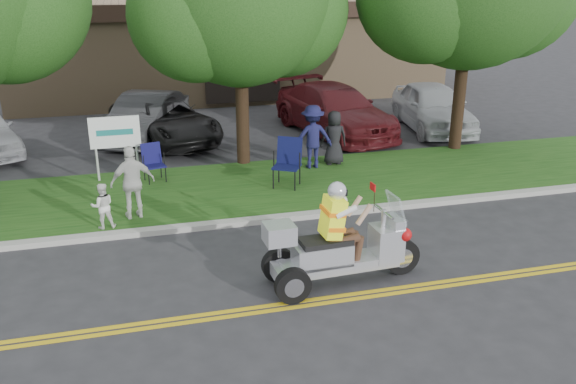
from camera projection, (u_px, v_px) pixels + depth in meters
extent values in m
plane|color=#28282B|center=(295.00, 289.00, 10.55)|extent=(120.00, 120.00, 0.00)
cube|color=gold|center=(305.00, 306.00, 10.03)|extent=(60.00, 0.10, 0.01)
cube|color=gold|center=(302.00, 301.00, 10.17)|extent=(60.00, 0.10, 0.01)
cube|color=#A8A89E|center=(258.00, 220.00, 13.30)|extent=(60.00, 0.25, 0.12)
cube|color=#164312|center=(239.00, 188.00, 15.25)|extent=(60.00, 4.00, 0.10)
cube|color=#9E7F5B|center=(225.00, 45.00, 27.58)|extent=(18.00, 8.00, 4.00)
cube|color=black|center=(241.00, 11.00, 23.33)|extent=(18.00, 0.30, 0.60)
cylinder|color=#332114|center=(242.00, 92.00, 16.48)|extent=(0.36, 0.36, 4.20)
sphere|color=#1A4313|center=(282.00, 10.00, 16.32)|extent=(3.60, 3.60, 3.60)
sphere|color=#1A4313|center=(194.00, 15.00, 15.31)|extent=(3.36, 3.36, 3.36)
cylinder|color=#332114|center=(462.00, 73.00, 17.78)|extent=(0.36, 0.36, 4.76)
cylinder|color=silver|center=(98.00, 164.00, 15.52)|extent=(0.06, 0.06, 1.10)
cylinder|color=silver|center=(138.00, 161.00, 15.77)|extent=(0.06, 0.06, 1.10)
cube|color=white|center=(115.00, 132.00, 15.37)|extent=(1.25, 0.06, 0.80)
cylinder|color=black|center=(402.00, 257.00, 11.02)|extent=(0.67, 0.18, 0.66)
cylinder|color=black|center=(293.00, 286.00, 10.04)|extent=(0.62, 0.19, 0.62)
cylinder|color=black|center=(279.00, 265.00, 10.75)|extent=(0.62, 0.19, 0.62)
cube|color=silver|center=(340.00, 264.00, 10.66)|extent=(2.11, 0.60, 0.20)
cube|color=silver|center=(322.00, 254.00, 10.48)|extent=(1.01, 0.55, 0.39)
cube|color=black|center=(325.00, 242.00, 10.42)|extent=(0.90, 0.50, 0.11)
cube|color=silver|center=(386.00, 242.00, 10.81)|extent=(0.52, 0.55, 0.61)
cube|color=silver|center=(396.00, 208.00, 10.63)|extent=(0.24, 0.52, 0.54)
cube|color=silver|center=(279.00, 233.00, 10.09)|extent=(0.52, 0.48, 0.33)
sphere|color=#B20C0F|center=(404.00, 234.00, 10.67)|extent=(0.24, 0.24, 0.24)
cube|color=#E7F519|center=(333.00, 217.00, 10.30)|extent=(0.40, 0.46, 0.72)
sphere|color=silver|center=(337.00, 191.00, 10.16)|extent=(0.32, 0.32, 0.32)
cylinder|color=black|center=(273.00, 179.00, 15.00)|extent=(0.03, 0.03, 0.50)
cylinder|color=black|center=(295.00, 181.00, 14.86)|extent=(0.03, 0.03, 0.50)
cylinder|color=black|center=(279.00, 173.00, 15.45)|extent=(0.03, 0.03, 0.50)
cylinder|color=black|center=(300.00, 175.00, 15.32)|extent=(0.03, 0.03, 0.50)
cube|color=#0D103D|center=(287.00, 167.00, 15.07)|extent=(0.83, 0.81, 0.05)
cube|color=#0D103D|center=(290.00, 150.00, 15.20)|extent=(0.64, 0.48, 0.68)
cylinder|color=black|center=(149.00, 177.00, 15.29)|extent=(0.03, 0.03, 0.40)
cylinder|color=black|center=(166.00, 175.00, 15.49)|extent=(0.03, 0.03, 0.40)
cylinder|color=black|center=(144.00, 173.00, 15.63)|extent=(0.03, 0.03, 0.40)
cylinder|color=black|center=(161.00, 170.00, 15.82)|extent=(0.03, 0.03, 0.40)
cube|color=#100F4A|center=(154.00, 166.00, 15.49)|extent=(0.59, 0.56, 0.04)
cube|color=#100F4A|center=(151.00, 153.00, 15.57)|extent=(0.52, 0.26, 0.54)
imported|color=silver|center=(133.00, 182.00, 13.09)|extent=(1.00, 0.56, 1.62)
imported|color=#181944|center=(312.00, 137.00, 16.44)|extent=(1.13, 0.67, 1.72)
imported|color=black|center=(334.00, 138.00, 16.77)|extent=(0.76, 0.52, 1.50)
imported|color=white|center=(102.00, 206.00, 12.65)|extent=(0.51, 0.41, 0.98)
imported|color=#2D2E30|center=(145.00, 117.00, 19.60)|extent=(3.21, 4.73, 1.48)
imported|color=black|center=(165.00, 120.00, 19.44)|extent=(3.73, 5.34, 1.35)
imported|color=#521317|center=(334.00, 110.00, 20.33)|extent=(3.39, 5.88, 1.60)
imported|color=#BABDC2|center=(433.00, 107.00, 20.79)|extent=(2.58, 4.94, 1.61)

